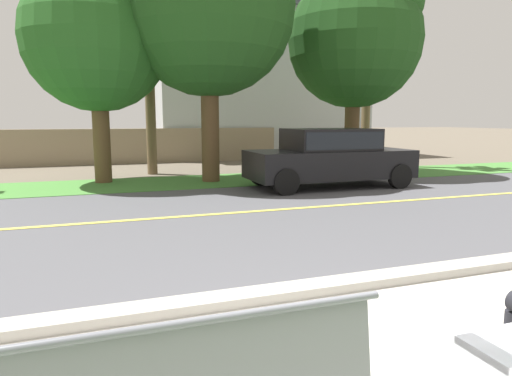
# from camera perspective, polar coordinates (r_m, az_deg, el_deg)

# --- Properties ---
(ground_plane) EXTENTS (140.00, 140.00, 0.00)m
(ground_plane) POSITION_cam_1_polar(r_m,az_deg,el_deg) (9.99, -9.83, -1.80)
(ground_plane) COLOR #665B4C
(curb_edge) EXTENTS (44.00, 0.30, 0.11)m
(curb_edge) POSITION_cam_1_polar(r_m,az_deg,el_deg) (4.69, 2.34, -13.08)
(curb_edge) COLOR #ADA89E
(curb_edge) RESTS_ON ground_plane
(street_asphalt) EXTENTS (52.00, 8.00, 0.01)m
(street_asphalt) POSITION_cam_1_polar(r_m,az_deg,el_deg) (8.54, -8.11, -3.51)
(street_asphalt) COLOR #515156
(street_asphalt) RESTS_ON ground_plane
(road_centre_line) EXTENTS (48.00, 0.14, 0.01)m
(road_centre_line) POSITION_cam_1_polar(r_m,az_deg,el_deg) (8.54, -8.11, -3.48)
(road_centre_line) COLOR #E0CC4C
(road_centre_line) RESTS_ON ground_plane
(far_verge_grass) EXTENTS (48.00, 2.80, 0.02)m
(far_verge_grass) POSITION_cam_1_polar(r_m,az_deg,el_deg) (13.01, -12.16, 0.59)
(far_verge_grass) COLOR #478438
(far_verge_grass) RESTS_ON ground_plane
(car_black_far) EXTENTS (4.30, 1.86, 1.54)m
(car_black_far) POSITION_cam_1_polar(r_m,az_deg,el_deg) (12.12, 9.21, 4.12)
(car_black_far) COLOR black
(car_black_far) RESTS_ON ground_plane
(shade_tree_far_left) EXTENTS (3.94, 3.94, 6.51)m
(shade_tree_far_left) POSITION_cam_1_polar(r_m,az_deg,el_deg) (13.61, -18.84, 18.53)
(shade_tree_far_left) COLOR brown
(shade_tree_far_left) RESTS_ON ground_plane
(shade_tree_centre) EXTENTS (4.26, 4.26, 7.03)m
(shade_tree_centre) POSITION_cam_1_polar(r_m,az_deg,el_deg) (15.63, 12.89, 18.70)
(shade_tree_centre) COLOR brown
(shade_tree_centre) RESTS_ON ground_plane
(garden_wall) EXTENTS (13.00, 0.36, 1.40)m
(garden_wall) POSITION_cam_1_polar(r_m,az_deg,el_deg) (19.03, -16.51, 5.03)
(garden_wall) COLOR gray
(garden_wall) RESTS_ON ground_plane
(house_across_street) EXTENTS (10.75, 6.91, 7.29)m
(house_across_street) POSITION_cam_1_polar(r_m,az_deg,el_deg) (23.54, -0.47, 13.30)
(house_across_street) COLOR #B7BCC1
(house_across_street) RESTS_ON ground_plane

